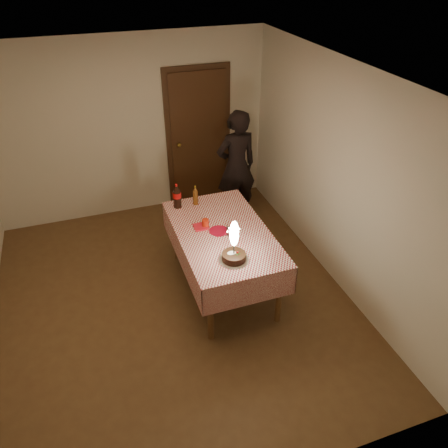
{
  "coord_description": "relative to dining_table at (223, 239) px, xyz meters",
  "views": [
    {
      "loc": [
        -0.69,
        -3.79,
        3.62
      ],
      "look_at": [
        0.63,
        0.01,
        0.95
      ],
      "focal_mm": 35.0,
      "sensor_mm": 36.0,
      "label": 1
    }
  ],
  "objects": [
    {
      "name": "red_plate",
      "position": [
        -0.04,
        0.02,
        0.11
      ],
      "size": [
        0.22,
        0.22,
        0.01
      ],
      "primitive_type": "cylinder",
      "color": "#AA0B26",
      "rests_on": "dining_table"
    },
    {
      "name": "dining_table",
      "position": [
        0.0,
        0.0,
        0.0
      ],
      "size": [
        1.02,
        1.72,
        0.82
      ],
      "color": "brown",
      "rests_on": "ground"
    },
    {
      "name": "room_shell",
      "position": [
        -0.6,
        0.02,
        0.95
      ],
      "size": [
        4.04,
        4.54,
        2.62
      ],
      "color": "beige",
      "rests_on": "ground"
    },
    {
      "name": "ground",
      "position": [
        -0.63,
        -0.06,
        -0.71
      ],
      "size": [
        4.0,
        4.5,
        0.01
      ],
      "primitive_type": "cube",
      "color": "brown",
      "rests_on": "ground"
    },
    {
      "name": "clear_cup",
      "position": [
        0.05,
        -0.09,
        0.15
      ],
      "size": [
        0.07,
        0.07,
        0.09
      ],
      "primitive_type": "cylinder",
      "color": "white",
      "rests_on": "dining_table"
    },
    {
      "name": "napkin_stack",
      "position": [
        -0.21,
        0.16,
        0.12
      ],
      "size": [
        0.15,
        0.15,
        0.02
      ],
      "primitive_type": "cube",
      "color": "red",
      "rests_on": "dining_table"
    },
    {
      "name": "amber_bottle_left",
      "position": [
        -0.12,
        0.68,
        0.23
      ],
      "size": [
        0.06,
        0.06,
        0.25
      ],
      "color": "#5F3310",
      "rests_on": "dining_table"
    },
    {
      "name": "photographer",
      "position": [
        0.72,
        1.46,
        0.13
      ],
      "size": [
        0.64,
        0.48,
        1.68
      ],
      "color": "black",
      "rests_on": "ground"
    },
    {
      "name": "red_cup",
      "position": [
        -0.16,
        0.15,
        0.16
      ],
      "size": [
        0.08,
        0.08,
        0.1
      ],
      "primitive_type": "cylinder",
      "color": "red",
      "rests_on": "dining_table"
    },
    {
      "name": "cola_bottle",
      "position": [
        -0.35,
        0.69,
        0.26
      ],
      "size": [
        0.1,
        0.1,
        0.32
      ],
      "color": "black",
      "rests_on": "dining_table"
    },
    {
      "name": "birthday_cake",
      "position": [
        -0.06,
        -0.53,
        0.24
      ],
      "size": [
        0.31,
        0.31,
        0.47
      ],
      "color": "white",
      "rests_on": "dining_table"
    }
  ]
}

